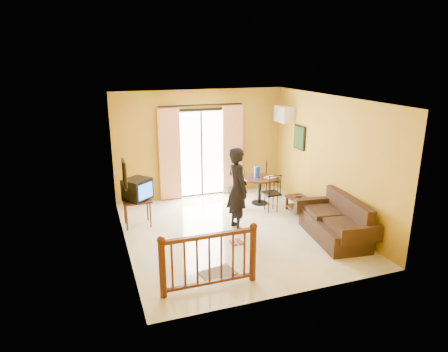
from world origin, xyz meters
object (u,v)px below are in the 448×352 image
object	(u,v)px
television	(137,189)
dining_table	(260,183)
standing_person	(237,189)
coffee_table	(301,204)
sofa	(337,223)

from	to	relation	value
television	dining_table	size ratio (longest dim) A/B	0.84
television	standing_person	xyz separation A→B (m)	(1.98, -0.87, 0.06)
coffee_table	sofa	distance (m)	1.43
dining_table	standing_person	xyz separation A→B (m)	(-1.09, -1.24, 0.36)
coffee_table	sofa	bearing A→B (deg)	-89.75
standing_person	sofa	bearing A→B (deg)	-127.84
sofa	standing_person	size ratio (longest dim) A/B	1.06
television	standing_person	size ratio (longest dim) A/B	0.39
coffee_table	standing_person	xyz separation A→B (m)	(-1.74, -0.29, 0.66)
sofa	standing_person	distance (m)	2.16
dining_table	coffee_table	world-z (taller)	dining_table
dining_table	coffee_table	xyz separation A→B (m)	(0.65, -0.95, -0.30)
sofa	dining_table	bearing A→B (deg)	112.76
dining_table	standing_person	bearing A→B (deg)	-131.30
television	standing_person	bearing A→B (deg)	-62.82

